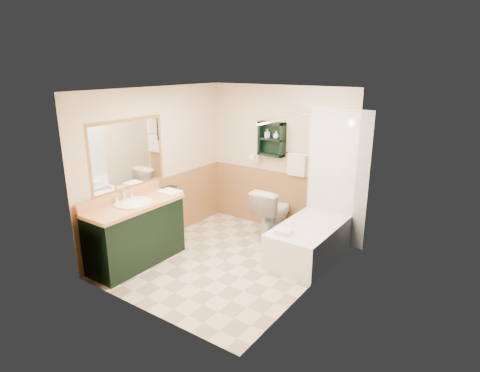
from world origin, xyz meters
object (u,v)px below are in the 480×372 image
(vanity, at_px, (136,233))
(bathtub, at_px, (310,240))
(wall_shelf, at_px, (272,139))
(hair_dryer, at_px, (256,158))
(soap_bottle_b, at_px, (276,136))
(soap_bottle_a, at_px, (267,136))
(toilet, at_px, (273,212))
(vanity_book, at_px, (166,181))

(vanity, bearing_deg, bathtub, 39.49)
(wall_shelf, relative_size, bathtub, 0.37)
(hair_dryer, distance_m, soap_bottle_b, 0.57)
(bathtub, relative_size, soap_bottle_b, 12.20)
(bathtub, relative_size, soap_bottle_a, 11.06)
(hair_dryer, distance_m, toilet, 0.96)
(vanity, xyz_separation_m, soap_bottle_b, (0.98, 2.15, 1.17))
(toilet, bearing_deg, wall_shelf, -49.46)
(wall_shelf, relative_size, vanity_book, 2.68)
(soap_bottle_a, relative_size, soap_bottle_b, 1.10)
(bathtub, height_order, toilet, toilet)
(bathtub, xyz_separation_m, vanity_book, (-2.08, -0.80, 0.74))
(vanity_book, bearing_deg, soap_bottle_b, 44.04)
(wall_shelf, relative_size, soap_bottle_a, 4.05)
(wall_shelf, relative_size, soap_bottle_b, 4.47)
(toilet, xyz_separation_m, soap_bottle_a, (-0.26, 0.21, 1.20))
(vanity_book, relative_size, soap_bottle_a, 1.51)
(hair_dryer, bearing_deg, toilet, -25.94)
(toilet, bearing_deg, vanity_book, 42.24)
(vanity_book, bearing_deg, soap_bottle_a, 48.33)
(bathtub, bearing_deg, wall_shelf, 150.91)
(hair_dryer, bearing_deg, vanity, -105.28)
(soap_bottle_a, bearing_deg, vanity_book, -125.85)
(hair_dryer, bearing_deg, soap_bottle_b, -4.43)
(soap_bottle_b, bearing_deg, bathtub, -31.08)
(vanity, bearing_deg, vanity_book, 101.84)
(soap_bottle_a, distance_m, soap_bottle_b, 0.17)
(bathtub, relative_size, toilet, 1.84)
(vanity, relative_size, soap_bottle_b, 11.43)
(hair_dryer, bearing_deg, soap_bottle_a, -7.65)
(toilet, distance_m, soap_bottle_a, 1.24)
(vanity, bearing_deg, wall_shelf, 67.42)
(hair_dryer, xyz_separation_m, soap_bottle_b, (0.39, -0.03, 0.41))
(hair_dryer, height_order, soap_bottle_a, soap_bottle_a)
(hair_dryer, distance_m, vanity, 2.38)
(bathtub, bearing_deg, soap_bottle_b, 148.92)
(hair_dryer, bearing_deg, vanity_book, -118.66)
(soap_bottle_a, bearing_deg, toilet, -38.22)
(vanity, height_order, soap_bottle_b, soap_bottle_b)
(bathtub, height_order, soap_bottle_b, soap_bottle_b)
(wall_shelf, distance_m, bathtub, 1.75)
(vanity_book, relative_size, soap_bottle_b, 1.67)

